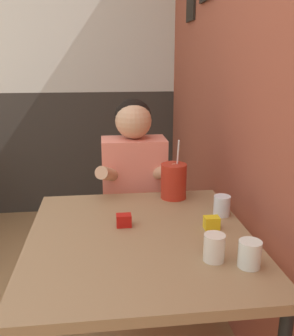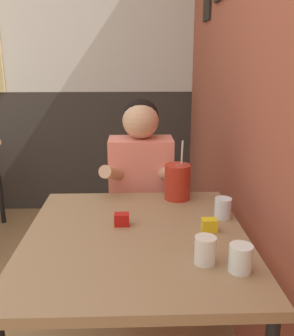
{
  "view_description": "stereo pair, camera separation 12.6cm",
  "coord_description": "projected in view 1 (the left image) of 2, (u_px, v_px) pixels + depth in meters",
  "views": [
    {
      "loc": [
        0.77,
        -0.88,
        1.38
      ],
      "look_at": [
        0.94,
        0.61,
        0.94
      ],
      "focal_mm": 40.0,
      "sensor_mm": 36.0,
      "label": 1
    },
    {
      "loc": [
        0.89,
        -0.89,
        1.38
      ],
      "look_at": [
        0.94,
        0.61,
        0.94
      ],
      "focal_mm": 40.0,
      "sensor_mm": 36.0,
      "label": 2
    }
  ],
  "objects": [
    {
      "name": "person_seated",
      "position": [
        134.0,
        203.0,
        2.07
      ],
      "size": [
        0.42,
        0.4,
        1.18
      ],
      "color": "#EA7F6B",
      "rests_on": "ground_plane"
    },
    {
      "name": "glass_center",
      "position": [
        250.0,
        254.0,
        1.21
      ],
      "size": [
        0.08,
        0.08,
        0.09
      ],
      "color": "silver",
      "rests_on": "main_table"
    },
    {
      "name": "brick_wall_right",
      "position": [
        221.0,
        64.0,
        2.11
      ],
      "size": [
        0.08,
        4.48,
        2.7
      ],
      "color": "#9E4C38",
      "rests_on": "ground_plane"
    },
    {
      "name": "glass_far_side",
      "position": [
        214.0,
        248.0,
        1.24
      ],
      "size": [
        0.07,
        0.07,
        0.09
      ],
      "color": "silver",
      "rests_on": "main_table"
    },
    {
      "name": "main_table",
      "position": [
        140.0,
        251.0,
        1.45
      ],
      "size": [
        0.85,
        0.94,
        0.73
      ],
      "color": "#93704C",
      "rests_on": "ground_plane"
    },
    {
      "name": "condiment_ketchup",
      "position": [
        124.0,
        220.0,
        1.5
      ],
      "size": [
        0.06,
        0.04,
        0.05
      ],
      "color": "#B7140F",
      "rests_on": "main_table"
    },
    {
      "name": "back_wall",
      "position": [
        7.0,
        62.0,
        3.15
      ],
      "size": [
        5.82,
        0.09,
        2.7
      ],
      "color": "silver",
      "rests_on": "ground_plane"
    },
    {
      "name": "glass_near_pitcher",
      "position": [
        222.0,
        206.0,
        1.61
      ],
      "size": [
        0.07,
        0.07,
        0.09
      ],
      "color": "silver",
      "rests_on": "main_table"
    },
    {
      "name": "cocktail_pitcher",
      "position": [
        174.0,
        181.0,
        1.8
      ],
      "size": [
        0.12,
        0.12,
        0.29
      ],
      "color": "#B22819",
      "rests_on": "main_table"
    },
    {
      "name": "condiment_mustard",
      "position": [
        212.0,
        223.0,
        1.48
      ],
      "size": [
        0.06,
        0.04,
        0.05
      ],
      "color": "yellow",
      "rests_on": "main_table"
    }
  ]
}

